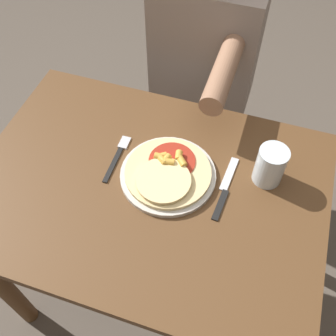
{
  "coord_description": "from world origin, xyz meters",
  "views": [
    {
      "loc": [
        0.24,
        -0.56,
        1.65
      ],
      "look_at": [
        0.05,
        0.05,
        0.78
      ],
      "focal_mm": 42.0,
      "sensor_mm": 36.0,
      "label": 1
    }
  ],
  "objects_px": {
    "drinking_glass": "(270,166)",
    "person_diner": "(205,58)",
    "dining_table": "(149,210)",
    "plate": "(168,175)",
    "pizza": "(167,172)",
    "knife": "(225,189)",
    "fork": "(118,155)"
  },
  "relations": [
    {
      "from": "fork",
      "to": "person_diner",
      "type": "distance_m",
      "value": 0.56
    },
    {
      "from": "plate",
      "to": "fork",
      "type": "distance_m",
      "value": 0.16
    },
    {
      "from": "plate",
      "to": "drinking_glass",
      "type": "height_order",
      "value": "drinking_glass"
    },
    {
      "from": "pizza",
      "to": "fork",
      "type": "bearing_deg",
      "value": 170.28
    },
    {
      "from": "plate",
      "to": "knife",
      "type": "relative_size",
      "value": 1.22
    },
    {
      "from": "fork",
      "to": "person_diner",
      "type": "height_order",
      "value": "person_diner"
    },
    {
      "from": "drinking_glass",
      "to": "knife",
      "type": "bearing_deg",
      "value": -143.54
    },
    {
      "from": "dining_table",
      "to": "pizza",
      "type": "height_order",
      "value": "pizza"
    },
    {
      "from": "dining_table",
      "to": "pizza",
      "type": "xyz_separation_m",
      "value": [
        0.04,
        0.04,
        0.16
      ]
    },
    {
      "from": "pizza",
      "to": "person_diner",
      "type": "xyz_separation_m",
      "value": [
        -0.04,
        0.58,
        -0.05
      ]
    },
    {
      "from": "pizza",
      "to": "fork",
      "type": "xyz_separation_m",
      "value": [
        -0.16,
        0.03,
        -0.02
      ]
    },
    {
      "from": "dining_table",
      "to": "knife",
      "type": "relative_size",
      "value": 4.47
    },
    {
      "from": "pizza",
      "to": "person_diner",
      "type": "relative_size",
      "value": 0.2
    },
    {
      "from": "drinking_glass",
      "to": "person_diner",
      "type": "distance_m",
      "value": 0.58
    },
    {
      "from": "dining_table",
      "to": "knife",
      "type": "height_order",
      "value": "knife"
    },
    {
      "from": "plate",
      "to": "pizza",
      "type": "bearing_deg",
      "value": -98.34
    },
    {
      "from": "dining_table",
      "to": "person_diner",
      "type": "bearing_deg",
      "value": 89.68
    },
    {
      "from": "pizza",
      "to": "knife",
      "type": "relative_size",
      "value": 1.1
    },
    {
      "from": "dining_table",
      "to": "knife",
      "type": "distance_m",
      "value": 0.26
    },
    {
      "from": "fork",
      "to": "plate",
      "type": "bearing_deg",
      "value": -8.3
    },
    {
      "from": "plate",
      "to": "knife",
      "type": "bearing_deg",
      "value": 2.19
    },
    {
      "from": "dining_table",
      "to": "plate",
      "type": "distance_m",
      "value": 0.16
    },
    {
      "from": "plate",
      "to": "person_diner",
      "type": "distance_m",
      "value": 0.57
    },
    {
      "from": "knife",
      "to": "dining_table",
      "type": "bearing_deg",
      "value": -165.73
    },
    {
      "from": "drinking_glass",
      "to": "pizza",
      "type": "bearing_deg",
      "value": -162.19
    },
    {
      "from": "plate",
      "to": "drinking_glass",
      "type": "xyz_separation_m",
      "value": [
        0.26,
        0.08,
        0.05
      ]
    },
    {
      "from": "fork",
      "to": "knife",
      "type": "xyz_separation_m",
      "value": [
        0.33,
        -0.02,
        0.0
      ]
    },
    {
      "from": "fork",
      "to": "drinking_glass",
      "type": "xyz_separation_m",
      "value": [
        0.43,
        0.06,
        0.06
      ]
    },
    {
      "from": "fork",
      "to": "drinking_glass",
      "type": "bearing_deg",
      "value": 7.64
    },
    {
      "from": "pizza",
      "to": "plate",
      "type": "bearing_deg",
      "value": 81.66
    },
    {
      "from": "dining_table",
      "to": "knife",
      "type": "bearing_deg",
      "value": 14.27
    },
    {
      "from": "dining_table",
      "to": "person_diner",
      "type": "height_order",
      "value": "person_diner"
    }
  ]
}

